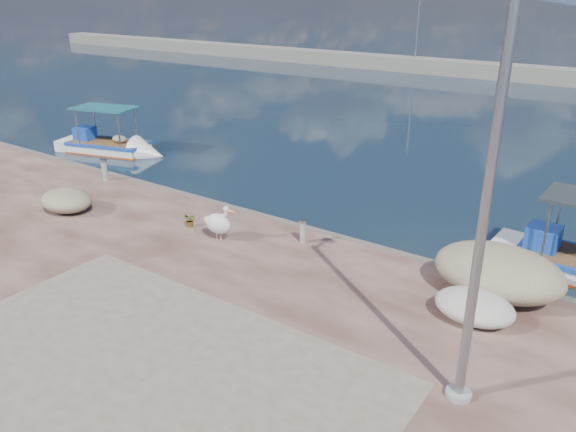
# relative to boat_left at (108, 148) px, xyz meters

# --- Properties ---
(ground) EXTENTS (1400.00, 1400.00, 0.00)m
(ground) POSITION_rel_boat_left_xyz_m (12.90, -7.95, -0.19)
(ground) COLOR #162635
(ground) RESTS_ON ground
(quay_patch) EXTENTS (9.00, 7.00, 0.01)m
(quay_patch) POSITION_rel_boat_left_xyz_m (13.90, -10.95, 0.32)
(quay_patch) COLOR gray
(quay_patch) RESTS_ON quay
(breakwater) EXTENTS (120.00, 2.20, 7.50)m
(breakwater) POSITION_rel_boat_left_xyz_m (12.90, 32.05, 0.42)
(breakwater) COLOR gray
(breakwater) RESTS_ON ground
(boat_left) EXTENTS (5.21, 2.91, 2.38)m
(boat_left) POSITION_rel_boat_left_xyz_m (0.00, 0.00, 0.00)
(boat_left) COLOR white
(boat_left) RESTS_ON ground
(pelican) EXTENTS (1.08, 0.56, 1.04)m
(pelican) POSITION_rel_boat_left_xyz_m (11.21, -5.05, 0.80)
(pelican) COLOR tan
(pelican) RESTS_ON quay
(lamp_post) EXTENTS (0.44, 0.96, 7.00)m
(lamp_post) POSITION_rel_boat_left_xyz_m (18.83, -7.48, 3.61)
(lamp_post) COLOR gray
(lamp_post) RESTS_ON quay
(bollard_near) EXTENTS (0.22, 0.22, 0.66)m
(bollard_near) POSITION_rel_boat_left_xyz_m (13.19, -3.87, 0.67)
(bollard_near) COLOR gray
(bollard_near) RESTS_ON quay
(bollard_far) EXTENTS (0.26, 0.26, 0.78)m
(bollard_far) POSITION_rel_boat_left_xyz_m (4.43, -3.56, 0.74)
(bollard_far) COLOR gray
(bollard_far) RESTS_ON quay
(potted_plant) EXTENTS (0.46, 0.43, 0.41)m
(potted_plant) POSITION_rel_boat_left_xyz_m (9.93, -4.87, 0.52)
(potted_plant) COLOR #33722D
(potted_plant) RESTS_ON quay
(net_pile_c) EXTENTS (2.87, 2.05, 1.13)m
(net_pile_c) POSITION_rel_boat_left_xyz_m (18.32, -3.64, 0.88)
(net_pile_c) COLOR tan
(net_pile_c) RESTS_ON quay
(net_pile_b) EXTENTS (1.76, 1.37, 0.68)m
(net_pile_b) POSITION_rel_boat_left_xyz_m (5.90, -6.16, 0.66)
(net_pile_b) COLOR tan
(net_pile_b) RESTS_ON quay
(net_pile_d) EXTENTS (1.66, 1.25, 0.62)m
(net_pile_d) POSITION_rel_boat_left_xyz_m (18.25, -5.00, 0.63)
(net_pile_d) COLOR silver
(net_pile_d) RESTS_ON quay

